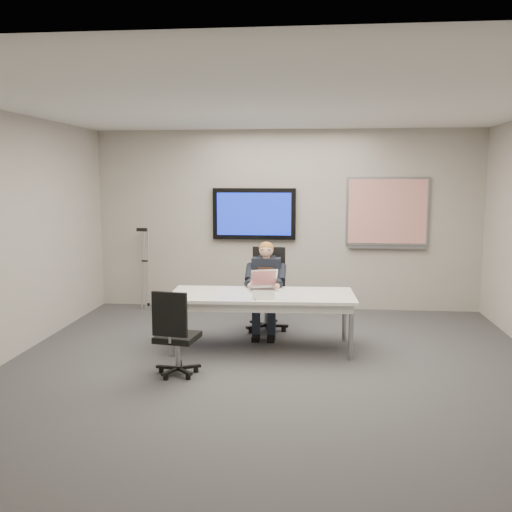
# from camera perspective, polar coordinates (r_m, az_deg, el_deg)

# --- Properties ---
(floor) EXTENTS (6.00, 6.00, 0.02)m
(floor) POSITION_cam_1_polar(r_m,az_deg,el_deg) (6.28, 1.63, -11.33)
(floor) COLOR #3C3C3E
(floor) RESTS_ON ground
(ceiling) EXTENTS (6.00, 6.00, 0.02)m
(ceiling) POSITION_cam_1_polar(r_m,az_deg,el_deg) (5.98, 1.74, 14.93)
(ceiling) COLOR white
(ceiling) RESTS_ON wall_back
(wall_back) EXTENTS (6.00, 0.02, 2.80)m
(wall_back) POSITION_cam_1_polar(r_m,az_deg,el_deg) (8.95, 3.04, 3.59)
(wall_back) COLOR #A39D93
(wall_back) RESTS_ON ground
(wall_front) EXTENTS (6.00, 0.02, 2.80)m
(wall_front) POSITION_cam_1_polar(r_m,az_deg,el_deg) (3.02, -2.34, -4.86)
(wall_front) COLOR #A39D93
(wall_front) RESTS_ON ground
(wall_left) EXTENTS (0.02, 6.00, 2.80)m
(wall_left) POSITION_cam_1_polar(r_m,az_deg,el_deg) (6.86, -24.17, 1.61)
(wall_left) COLOR #A39D93
(wall_left) RESTS_ON ground
(conference_table) EXTENTS (2.24, 1.01, 0.68)m
(conference_table) POSITION_cam_1_polar(r_m,az_deg,el_deg) (6.88, 0.60, -4.41)
(conference_table) COLOR silver
(conference_table) RESTS_ON ground
(tv_display) EXTENTS (1.30, 0.09, 0.80)m
(tv_display) POSITION_cam_1_polar(r_m,az_deg,el_deg) (8.93, -0.18, 4.24)
(tv_display) COLOR black
(tv_display) RESTS_ON wall_back
(whiteboard) EXTENTS (1.25, 0.08, 1.10)m
(whiteboard) POSITION_cam_1_polar(r_m,az_deg,el_deg) (8.97, 13.00, 4.25)
(whiteboard) COLOR gray
(whiteboard) RESTS_ON wall_back
(office_chair_far) EXTENTS (0.56, 0.56, 1.12)m
(office_chair_far) POSITION_cam_1_polar(r_m,az_deg,el_deg) (7.76, 1.10, -4.91)
(office_chair_far) COLOR black
(office_chair_far) RESTS_ON ground
(office_chair_near) EXTENTS (0.50, 0.50, 0.93)m
(office_chair_near) POSITION_cam_1_polar(r_m,az_deg,el_deg) (6.08, -7.98, -9.20)
(office_chair_near) COLOR black
(office_chair_near) RESTS_ON ground
(seated_person) EXTENTS (0.38, 0.65, 1.22)m
(seated_person) POSITION_cam_1_polar(r_m,az_deg,el_deg) (7.49, 0.93, -4.25)
(seated_person) COLOR #1C232F
(seated_person) RESTS_ON office_chair_far
(crutch) EXTENTS (0.35, 0.60, 1.36)m
(crutch) POSITION_cam_1_polar(r_m,az_deg,el_deg) (9.21, -11.02, -1.06)
(crutch) COLOR #9B9DA2
(crutch) RESTS_ON ground
(laptop) EXTENTS (0.41, 0.43, 0.24)m
(laptop) POSITION_cam_1_polar(r_m,az_deg,el_deg) (7.07, 0.74, -2.92)
(laptop) COLOR silver
(laptop) RESTS_ON conference_table
(name_tent) EXTENTS (0.25, 0.07, 0.10)m
(name_tent) POSITION_cam_1_polar(r_m,az_deg,el_deg) (6.55, 0.75, -3.89)
(name_tent) COLOR white
(name_tent) RESTS_ON conference_table
(pen) EXTENTS (0.02, 0.14, 0.01)m
(pen) POSITION_cam_1_polar(r_m,az_deg,el_deg) (6.53, -0.05, -4.31)
(pen) COLOR black
(pen) RESTS_ON conference_table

